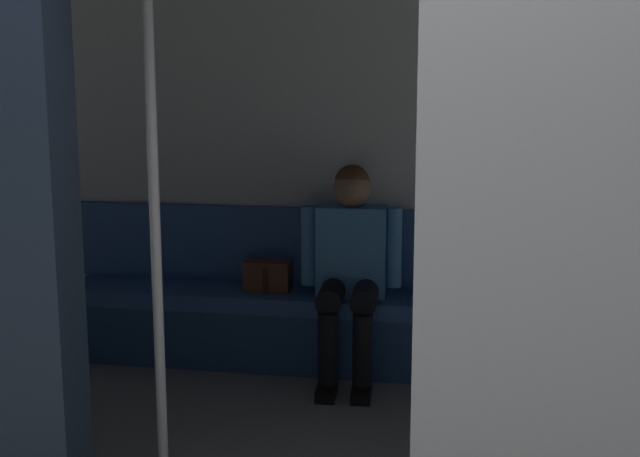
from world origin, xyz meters
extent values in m
cube|color=silver|center=(-0.96, 0.02, 1.09)|extent=(0.96, 0.12, 2.19)
cube|color=black|center=(-0.96, 0.03, 1.36)|extent=(0.53, 0.02, 0.55)
cube|color=gray|center=(0.00, -1.31, 0.00)|extent=(6.08, 2.61, 0.01)
cube|color=silver|center=(0.00, -2.61, 1.09)|extent=(6.08, 0.10, 2.19)
cube|color=#38609E|center=(0.00, -2.55, 0.66)|extent=(3.52, 0.06, 0.45)
cube|color=#38609E|center=(0.00, -2.33, 0.39)|extent=(3.37, 0.44, 0.09)
cube|color=navy|center=(0.00, -2.13, 0.17)|extent=(3.37, 0.04, 0.34)
cube|color=#4C8CC6|center=(0.02, -2.31, 0.68)|extent=(0.39, 0.24, 0.50)
sphere|color=#8C664C|center=(0.02, -2.31, 1.03)|extent=(0.21, 0.21, 0.21)
sphere|color=brown|center=(0.02, -2.32, 1.07)|extent=(0.19, 0.19, 0.19)
cylinder|color=#4C8CC6|center=(-0.22, -2.30, 0.71)|extent=(0.08, 0.08, 0.44)
cylinder|color=#4C8CC6|center=(0.25, -2.27, 0.71)|extent=(0.08, 0.08, 0.44)
cylinder|color=black|center=(-0.08, -2.12, 0.48)|extent=(0.16, 0.41, 0.14)
cylinder|color=black|center=(0.10, -2.11, 0.48)|extent=(0.16, 0.41, 0.14)
cylinder|color=black|center=(-0.10, -1.92, 0.24)|extent=(0.10, 0.10, 0.39)
cylinder|color=black|center=(0.08, -1.91, 0.24)|extent=(0.10, 0.10, 0.39)
cube|color=black|center=(-0.10, -1.87, 0.03)|extent=(0.11, 0.23, 0.06)
cube|color=black|center=(0.08, -1.86, 0.03)|extent=(0.11, 0.23, 0.06)
cube|color=brown|center=(0.50, -2.33, 0.52)|extent=(0.26, 0.14, 0.17)
cube|color=#472718|center=(0.50, -2.25, 0.51)|extent=(0.02, 0.01, 0.14)
cube|color=#26598C|center=(-0.39, -2.35, 0.45)|extent=(0.17, 0.23, 0.03)
cylinder|color=silver|center=(0.42, -0.48, 1.08)|extent=(0.04, 0.04, 2.17)
camera|label=1|loc=(-0.61, 2.05, 1.57)|focal=45.51mm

